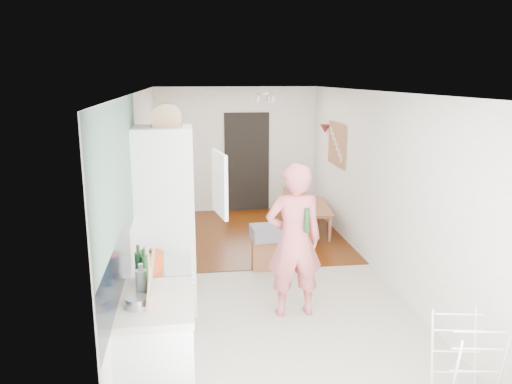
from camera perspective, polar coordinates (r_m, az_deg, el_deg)
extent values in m
cube|color=#BBAD9E|center=(7.01, 0.88, -9.52)|extent=(3.20, 7.00, 0.01)
cube|color=#5C2506|center=(8.72, -1.01, -4.86)|extent=(3.20, 3.30, 0.01)
cube|color=slate|center=(4.51, -15.29, 1.86)|extent=(0.02, 3.00, 1.30)
cube|color=black|center=(4.18, -15.55, -9.07)|extent=(0.02, 1.90, 0.50)
cube|color=black|center=(10.09, -1.05, 3.41)|extent=(0.90, 0.04, 2.00)
cube|color=white|center=(4.46, -11.16, -17.62)|extent=(0.60, 0.90, 0.86)
cube|color=beige|center=(4.25, -11.44, -12.26)|extent=(0.62, 0.92, 0.06)
cube|color=white|center=(5.12, -10.74, -13.25)|extent=(0.60, 0.60, 0.88)
cube|color=#BBBBBE|center=(4.93, -10.97, -8.45)|extent=(0.60, 0.60, 0.04)
cube|color=white|center=(5.84, -10.29, -3.20)|extent=(0.66, 0.66, 2.15)
cube|color=white|center=(5.44, -4.18, 0.94)|extent=(0.14, 0.56, 0.70)
cube|color=white|center=(5.72, -7.38, 1.47)|extent=(0.02, 0.52, 0.66)
cube|color=tan|center=(8.76, 9.26, 5.41)|extent=(0.03, 0.90, 0.70)
cube|color=#975B3C|center=(8.76, 9.17, 5.41)|extent=(0.00, 0.94, 0.74)
cone|color=maroon|center=(9.34, 7.89, 7.16)|extent=(0.18, 0.18, 0.16)
imported|color=#D86468|center=(5.60, 4.41, -4.02)|extent=(0.78, 0.53, 2.10)
imported|color=#975B3C|center=(8.90, 5.94, -3.23)|extent=(0.78, 1.23, 0.41)
cube|color=gray|center=(7.08, 1.17, -4.67)|extent=(0.44, 0.44, 0.19)
cylinder|color=#D14215|center=(4.85, -12.01, -7.68)|extent=(0.28, 0.28, 0.15)
cylinder|color=#BBBBBE|center=(4.10, -13.43, -12.19)|extent=(0.20, 0.20, 0.09)
cylinder|color=#19441F|center=(5.49, 5.82, -3.24)|extent=(0.06, 0.06, 0.27)
cylinder|color=#19441F|center=(4.46, -12.59, -8.79)|extent=(0.07, 0.07, 0.27)
cylinder|color=#19441F|center=(4.50, -13.22, -8.49)|extent=(0.08, 0.08, 0.29)
cylinder|color=silver|center=(4.27, -12.95, -10.13)|extent=(0.11, 0.11, 0.23)
cylinder|color=tan|center=(4.58, -12.50, -8.45)|extent=(0.07, 0.07, 0.23)
cylinder|color=tan|center=(4.69, -12.40, -8.02)|extent=(0.07, 0.07, 0.21)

